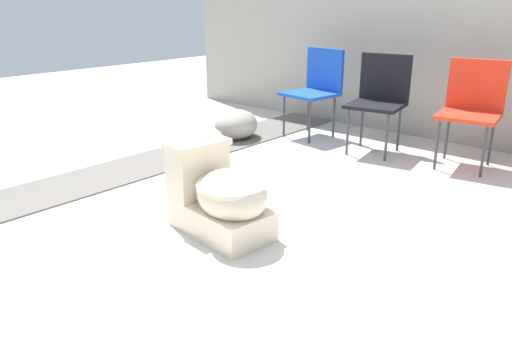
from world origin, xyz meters
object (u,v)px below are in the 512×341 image
at_px(folding_chair_left, 317,83).
at_px(boulder_near, 200,141).
at_px(folding_chair_right, 472,102).
at_px(boulder_far, 236,124).
at_px(folding_chair_middle, 380,93).
at_px(toilet, 221,197).

distance_m(folding_chair_left, boulder_near, 1.33).
relative_size(folding_chair_right, boulder_near, 1.96).
bearing_deg(boulder_far, folding_chair_right, 19.10).
relative_size(folding_chair_left, folding_chair_right, 1.00).
xyz_separation_m(folding_chair_left, boulder_near, (-0.33, -1.23, -0.38)).
bearing_deg(folding_chair_middle, boulder_near, -51.61).
height_order(boulder_near, boulder_far, boulder_far).
relative_size(toilet, boulder_far, 1.40).
bearing_deg(folding_chair_middle, folding_chair_right, 89.14).
distance_m(folding_chair_middle, folding_chair_right, 0.75).
bearing_deg(folding_chair_left, boulder_near, -7.66).
bearing_deg(boulder_near, boulder_far, 104.60).
xyz_separation_m(toilet, folding_chair_middle, (-0.16, 2.09, 0.29)).
distance_m(folding_chair_middle, boulder_near, 1.61).
relative_size(folding_chair_left, boulder_far, 1.76).
height_order(folding_chair_middle, boulder_far, folding_chair_middle).
xyz_separation_m(toilet, folding_chair_right, (0.58, 2.21, 0.29)).
bearing_deg(folding_chair_middle, toilet, -5.46).
xyz_separation_m(toilet, folding_chair_left, (-0.87, 2.16, 0.29)).
bearing_deg(boulder_far, folding_chair_left, 51.51).
height_order(folding_chair_left, folding_chair_middle, same).
bearing_deg(boulder_near, toilet, -37.51).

